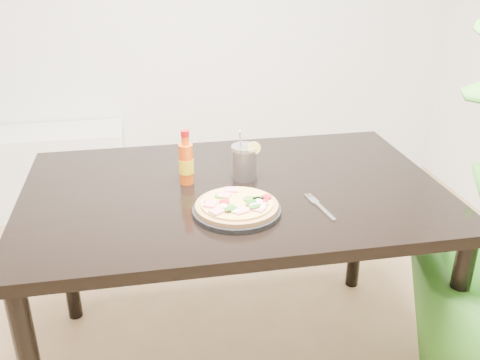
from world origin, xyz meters
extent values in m
cube|color=black|center=(0.31, 0.60, 0.73)|extent=(1.40, 0.90, 0.04)
cylinder|color=black|center=(0.95, 0.21, 0.35)|extent=(0.06, 0.06, 0.71)
cylinder|color=black|center=(-0.33, 0.99, 0.35)|extent=(0.06, 0.06, 0.71)
cylinder|color=black|center=(0.95, 0.99, 0.35)|extent=(0.06, 0.06, 0.71)
cylinder|color=black|center=(0.29, 0.42, 0.76)|extent=(0.27, 0.27, 0.02)
cylinder|color=tan|center=(0.29, 0.42, 0.77)|extent=(0.25, 0.25, 0.01)
cylinder|color=#E3B863|center=(0.29, 0.42, 0.78)|extent=(0.22, 0.22, 0.01)
cube|color=pink|center=(0.29, 0.35, 0.79)|extent=(0.05, 0.04, 0.01)
cube|color=pink|center=(0.21, 0.41, 0.79)|extent=(0.05, 0.05, 0.01)
cube|color=pink|center=(0.34, 0.36, 0.79)|extent=(0.05, 0.05, 0.01)
cube|color=pink|center=(0.29, 0.50, 0.79)|extent=(0.04, 0.04, 0.01)
cube|color=pink|center=(0.22, 0.36, 0.79)|extent=(0.05, 0.05, 0.01)
cube|color=pink|center=(0.26, 0.46, 0.79)|extent=(0.05, 0.05, 0.01)
cube|color=pink|center=(0.35, 0.38, 0.79)|extent=(0.05, 0.05, 0.01)
cylinder|color=#B11220|center=(0.36, 0.41, 0.79)|extent=(0.03, 0.03, 0.01)
cylinder|color=#B11220|center=(0.21, 0.42, 0.79)|extent=(0.03, 0.03, 0.01)
cylinder|color=#B11220|center=(0.37, 0.40, 0.79)|extent=(0.03, 0.03, 0.01)
cylinder|color=#B11220|center=(0.25, 0.42, 0.79)|extent=(0.03, 0.03, 0.01)
cylinder|color=#B11220|center=(0.39, 0.43, 0.79)|extent=(0.03, 0.03, 0.01)
cylinder|color=#4A7D29|center=(0.36, 0.42, 0.79)|extent=(0.03, 0.03, 0.01)
cylinder|color=#4A7D29|center=(0.25, 0.46, 0.79)|extent=(0.03, 0.03, 0.01)
cylinder|color=#4A7D29|center=(0.26, 0.38, 0.79)|extent=(0.03, 0.03, 0.01)
cylinder|color=#4A7D29|center=(0.33, 0.42, 0.79)|extent=(0.03, 0.03, 0.01)
ellipsoid|color=#ECECCC|center=(0.33, 0.38, 0.79)|extent=(0.03, 0.03, 0.01)
ellipsoid|color=#ECECCC|center=(0.33, 0.39, 0.79)|extent=(0.03, 0.03, 0.01)
ellipsoid|color=#ECECCC|center=(0.25, 0.39, 0.79)|extent=(0.03, 0.03, 0.01)
ellipsoid|color=#ECECCC|center=(0.35, 0.36, 0.79)|extent=(0.03, 0.03, 0.01)
ellipsoid|color=#ECECCC|center=(0.35, 0.40, 0.79)|extent=(0.03, 0.03, 0.01)
ellipsoid|color=#ECECCC|center=(0.27, 0.35, 0.79)|extent=(0.03, 0.03, 0.01)
ellipsoid|color=#226117|center=(0.34, 0.36, 0.80)|extent=(0.05, 0.04, 0.00)
ellipsoid|color=#226117|center=(0.26, 0.36, 0.80)|extent=(0.04, 0.03, 0.00)
ellipsoid|color=#226117|center=(0.33, 0.39, 0.80)|extent=(0.05, 0.04, 0.00)
cylinder|color=#EB540D|center=(0.16, 0.66, 0.82)|extent=(0.06, 0.06, 0.14)
cylinder|color=yellow|center=(0.16, 0.66, 0.81)|extent=(0.05, 0.05, 0.05)
cylinder|color=#EB540D|center=(0.16, 0.66, 0.91)|extent=(0.03, 0.03, 0.03)
cylinder|color=red|center=(0.16, 0.66, 0.93)|extent=(0.03, 0.03, 0.02)
cylinder|color=black|center=(0.36, 0.67, 0.80)|extent=(0.08, 0.08, 0.10)
cylinder|color=silver|center=(0.36, 0.67, 0.81)|extent=(0.09, 0.09, 0.12)
cylinder|color=#F2E059|center=(0.39, 0.65, 0.87)|extent=(0.04, 0.01, 0.04)
cylinder|color=#B2B2B7|center=(0.35, 0.68, 0.84)|extent=(0.03, 0.06, 0.17)
cube|color=silver|center=(0.56, 0.37, 0.75)|extent=(0.03, 0.12, 0.00)
cube|color=silver|center=(0.55, 0.45, 0.75)|extent=(0.03, 0.04, 0.00)
cube|color=silver|center=(0.53, 0.48, 0.75)|extent=(0.01, 0.03, 0.00)
cube|color=silver|center=(0.54, 0.48, 0.75)|extent=(0.01, 0.03, 0.00)
cube|color=silver|center=(0.54, 0.48, 0.75)|extent=(0.01, 0.03, 0.00)
cube|color=silver|center=(0.55, 0.48, 0.75)|extent=(0.01, 0.03, 0.00)
cube|color=white|center=(-0.80, 2.07, 0.25)|extent=(1.40, 0.34, 0.50)
camera|label=1|loc=(0.03, -1.00, 1.52)|focal=40.00mm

